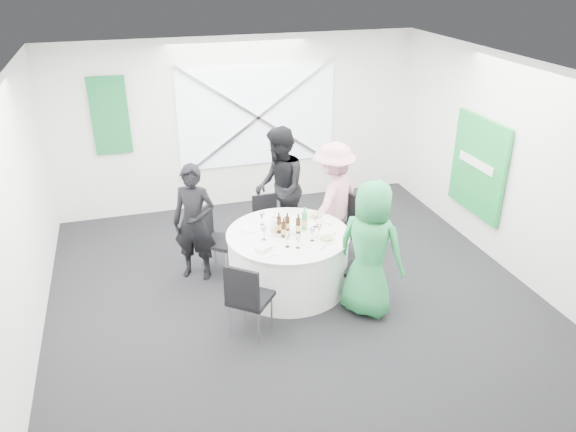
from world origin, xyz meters
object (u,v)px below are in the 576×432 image
object	(u,v)px
chair_back	(267,220)
chair_back_left	(213,235)
chair_back_right	(352,223)
clear_water_bottle	(274,228)
person_woman_green	(370,249)
green_water_bottle	(304,221)
person_woman_pink	(333,200)
banquet_table	(288,259)
chair_front_right	(368,266)
person_man_back	(279,188)
person_man_back_left	(194,223)
chair_front_left	(247,295)

from	to	relation	value
chair_back	chair_back_left	size ratio (longest dim) A/B	0.90
chair_back_right	clear_water_bottle	xyz separation A→B (m)	(-1.28, -0.51, 0.36)
person_woman_green	green_water_bottle	distance (m)	1.00
clear_water_bottle	person_woman_green	bearing A→B (deg)	-40.50
chair_back_right	person_woman_pink	world-z (taller)	person_woman_pink
banquet_table	chair_front_right	distance (m)	1.04
chair_back_left	person_man_back	distance (m)	1.21
banquet_table	person_woman_green	bearing A→B (deg)	-47.30
chair_back_left	clear_water_bottle	size ratio (longest dim) A/B	3.31
clear_water_bottle	person_man_back	bearing A→B (deg)	70.84
person_man_back_left	person_man_back	distance (m)	1.42
banquet_table	chair_back_left	bearing A→B (deg)	142.61
green_water_bottle	clear_water_bottle	xyz separation A→B (m)	(-0.42, -0.05, -0.01)
chair_back	clear_water_bottle	size ratio (longest dim) A/B	2.98
person_woman_green	clear_water_bottle	distance (m)	1.24
person_man_back	person_woman_green	world-z (taller)	person_man_back
person_man_back_left	green_water_bottle	world-z (taller)	person_man_back_left
chair_front_left	clear_water_bottle	xyz separation A→B (m)	(0.56, 0.90, 0.31)
person_woman_pink	person_woman_green	xyz separation A→B (m)	(-0.11, -1.49, 0.01)
person_man_back	green_water_bottle	size ratio (longest dim) A/B	5.84
chair_front_left	chair_back_right	bearing A→B (deg)	-103.30
banquet_table	person_woman_pink	size ratio (longest dim) A/B	0.94
banquet_table	clear_water_bottle	world-z (taller)	clear_water_bottle
chair_front_right	person_woman_green	distance (m)	0.44
chair_back_left	chair_front_left	xyz separation A→B (m)	(0.10, -1.56, 0.01)
chair_back_left	person_woman_green	size ratio (longest dim) A/B	0.55
chair_back_left	clear_water_bottle	xyz separation A→B (m)	(0.66, -0.66, 0.32)
chair_back	chair_back_left	xyz separation A→B (m)	(-0.83, -0.36, 0.06)
person_man_back_left	person_woman_pink	size ratio (longest dim) A/B	0.95
chair_back_right	chair_front_right	world-z (taller)	chair_back_right
chair_front_left	banquet_table	bearing A→B (deg)	-90.00
person_man_back_left	banquet_table	bearing A→B (deg)	0.00
person_woman_green	clear_water_bottle	world-z (taller)	person_woman_green
person_woman_pink	green_water_bottle	size ratio (longest dim) A/B	5.40
banquet_table	chair_front_left	bearing A→B (deg)	-129.13
chair_back	chair_back_right	world-z (taller)	chair_back_right
chair_back_left	person_man_back	world-z (taller)	person_man_back
green_water_bottle	clear_water_bottle	distance (m)	0.42
banquet_table	clear_water_bottle	size ratio (longest dim) A/B	5.57
chair_back_right	banquet_table	bearing A→B (deg)	-90.00
chair_back_right	green_water_bottle	size ratio (longest dim) A/B	2.87
chair_back_left	person_woman_pink	distance (m)	1.73
chair_front_left	person_man_back_left	xyz separation A→B (m)	(-0.35, 1.49, 0.23)
chair_back	chair_front_left	size ratio (longest dim) A/B	0.88
chair_back_right	person_man_back_left	world-z (taller)	person_man_back_left
banquet_table	chair_back	world-z (taller)	chair_back
banquet_table	green_water_bottle	bearing A→B (deg)	9.57
person_woman_pink	person_woman_green	distance (m)	1.50
person_woman_pink	person_man_back_left	bearing A→B (deg)	-35.32
chair_back_left	chair_back_right	size ratio (longest dim) A/B	1.06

